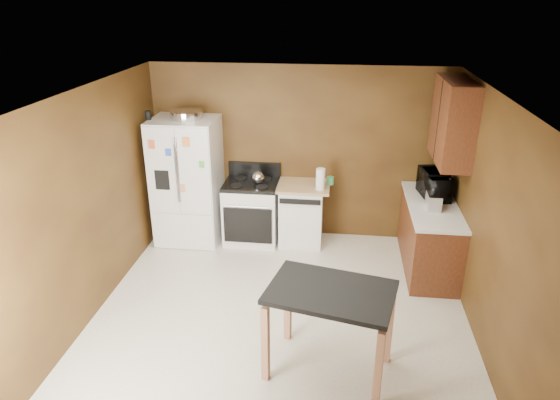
% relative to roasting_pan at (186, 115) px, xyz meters
% --- Properties ---
extents(floor, '(4.50, 4.50, 0.00)m').
position_rel_roasting_pan_xyz_m(floor, '(1.50, -1.90, -1.85)').
color(floor, silver).
rests_on(floor, ground).
extents(ceiling, '(4.50, 4.50, 0.00)m').
position_rel_roasting_pan_xyz_m(ceiling, '(1.50, -1.90, 0.65)').
color(ceiling, white).
rests_on(ceiling, ground).
extents(wall_back, '(4.20, 0.00, 4.20)m').
position_rel_roasting_pan_xyz_m(wall_back, '(1.50, 0.35, -0.60)').
color(wall_back, '#583C17').
rests_on(wall_back, ground).
extents(wall_front, '(4.20, 0.00, 4.20)m').
position_rel_roasting_pan_xyz_m(wall_front, '(1.50, -4.15, -0.60)').
color(wall_front, '#583C17').
rests_on(wall_front, ground).
extents(wall_left, '(0.00, 4.50, 4.50)m').
position_rel_roasting_pan_xyz_m(wall_left, '(-0.60, -1.90, -0.60)').
color(wall_left, '#583C17').
rests_on(wall_left, ground).
extents(wall_right, '(0.00, 4.50, 4.50)m').
position_rel_roasting_pan_xyz_m(wall_right, '(3.60, -1.90, -0.60)').
color(wall_right, '#583C17').
rests_on(wall_right, ground).
extents(roasting_pan, '(0.43, 0.43, 0.11)m').
position_rel_roasting_pan_xyz_m(roasting_pan, '(0.00, 0.00, 0.00)').
color(roasting_pan, silver).
rests_on(roasting_pan, refrigerator).
extents(pen_cup, '(0.08, 0.08, 0.12)m').
position_rel_roasting_pan_xyz_m(pen_cup, '(-0.49, -0.13, 0.01)').
color(pen_cup, black).
rests_on(pen_cup, refrigerator).
extents(kettle, '(0.18, 0.18, 0.18)m').
position_rel_roasting_pan_xyz_m(kettle, '(0.97, -0.01, -0.87)').
color(kettle, silver).
rests_on(kettle, gas_range).
extents(paper_towel, '(0.14, 0.14, 0.29)m').
position_rel_roasting_pan_xyz_m(paper_towel, '(1.85, -0.09, -0.82)').
color(paper_towel, white).
rests_on(paper_towel, dishwasher).
extents(green_canister, '(0.11, 0.11, 0.11)m').
position_rel_roasting_pan_xyz_m(green_canister, '(1.98, 0.11, -0.91)').
color(green_canister, '#42AD69').
rests_on(green_canister, dishwasher).
extents(toaster, '(0.16, 0.26, 0.19)m').
position_rel_roasting_pan_xyz_m(toaster, '(3.27, -0.59, -0.86)').
color(toaster, silver).
rests_on(toaster, right_cabinets).
extents(microwave, '(0.47, 0.62, 0.31)m').
position_rel_roasting_pan_xyz_m(microwave, '(3.34, -0.18, -0.80)').
color(microwave, black).
rests_on(microwave, right_cabinets).
extents(refrigerator, '(0.90, 0.80, 1.80)m').
position_rel_roasting_pan_xyz_m(refrigerator, '(-0.05, -0.03, -0.95)').
color(refrigerator, white).
rests_on(refrigerator, ground).
extents(gas_range, '(0.76, 0.68, 1.10)m').
position_rel_roasting_pan_xyz_m(gas_range, '(0.86, 0.03, -1.39)').
color(gas_range, white).
rests_on(gas_range, ground).
extents(dishwasher, '(0.78, 0.63, 0.89)m').
position_rel_roasting_pan_xyz_m(dishwasher, '(1.58, 0.05, -1.40)').
color(dishwasher, white).
rests_on(dishwasher, ground).
extents(right_cabinets, '(0.63, 1.58, 2.45)m').
position_rel_roasting_pan_xyz_m(right_cabinets, '(3.34, -0.42, -0.95)').
color(right_cabinets, brown).
rests_on(right_cabinets, ground).
extents(island, '(1.27, 0.98, 0.91)m').
position_rel_roasting_pan_xyz_m(island, '(2.07, -2.60, -1.10)').
color(island, black).
rests_on(island, ground).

